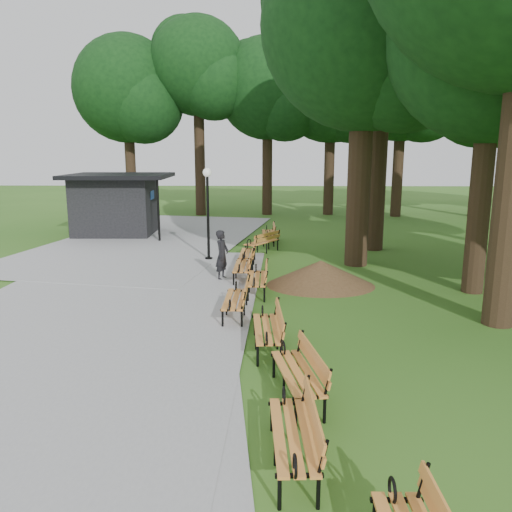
{
  "coord_description": "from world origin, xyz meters",
  "views": [
    {
      "loc": [
        0.34,
        -8.55,
        4.0
      ],
      "look_at": [
        0.03,
        5.24,
        1.1
      ],
      "focal_mm": 35.22,
      "sensor_mm": 36.0,
      "label": 1
    }
  ],
  "objects_px": {
    "bench_2": "(297,373)",
    "lawn_tree_2": "(365,26)",
    "bench_3": "(267,329)",
    "bench_5": "(257,279)",
    "bench_6": "(243,266)",
    "person": "(222,255)",
    "kiosk": "(116,204)",
    "bench_9": "(268,233)",
    "bench_7": "(247,254)",
    "lawn_tree_1": "(495,36)",
    "lawn_tree_4": "(384,30)",
    "lamp_post": "(208,195)",
    "bench_4": "(235,299)",
    "bench_1": "(293,434)",
    "bench_8": "(262,242)",
    "dirt_mound": "(321,273)"
  },
  "relations": [
    {
      "from": "bench_5",
      "to": "bench_8",
      "type": "xyz_separation_m",
      "value": [
        0.08,
        5.8,
        0.0
      ]
    },
    {
      "from": "lawn_tree_4",
      "to": "bench_9",
      "type": "bearing_deg",
      "value": 163.05
    },
    {
      "from": "bench_5",
      "to": "lawn_tree_4",
      "type": "xyz_separation_m",
      "value": [
        4.67,
        6.69,
        8.04
      ]
    },
    {
      "from": "kiosk",
      "to": "bench_1",
      "type": "relative_size",
      "value": 2.46
    },
    {
      "from": "bench_4",
      "to": "dirt_mound",
      "type": "bearing_deg",
      "value": 142.84
    },
    {
      "from": "kiosk",
      "to": "bench_7",
      "type": "bearing_deg",
      "value": -46.66
    },
    {
      "from": "bench_3",
      "to": "lawn_tree_1",
      "type": "height_order",
      "value": "lawn_tree_1"
    },
    {
      "from": "bench_5",
      "to": "lawn_tree_2",
      "type": "bearing_deg",
      "value": 138.0
    },
    {
      "from": "kiosk",
      "to": "lawn_tree_4",
      "type": "height_order",
      "value": "lawn_tree_4"
    },
    {
      "from": "bench_5",
      "to": "bench_9",
      "type": "relative_size",
      "value": 1.0
    },
    {
      "from": "bench_9",
      "to": "lawn_tree_2",
      "type": "height_order",
      "value": "lawn_tree_2"
    },
    {
      "from": "bench_4",
      "to": "lawn_tree_1",
      "type": "bearing_deg",
      "value": 110.97
    },
    {
      "from": "kiosk",
      "to": "lawn_tree_1",
      "type": "distance_m",
      "value": 17.38
    },
    {
      "from": "bench_6",
      "to": "lawn_tree_1",
      "type": "xyz_separation_m",
      "value": [
        6.69,
        -1.24,
        6.5
      ]
    },
    {
      "from": "bench_8",
      "to": "lawn_tree_4",
      "type": "xyz_separation_m",
      "value": [
        4.59,
        0.88,
        8.04
      ]
    },
    {
      "from": "lawn_tree_1",
      "to": "bench_7",
      "type": "bearing_deg",
      "value": 154.1
    },
    {
      "from": "bench_2",
      "to": "lawn_tree_2",
      "type": "height_order",
      "value": "lawn_tree_2"
    },
    {
      "from": "lawn_tree_4",
      "to": "bench_5",
      "type": "bearing_deg",
      "value": -124.92
    },
    {
      "from": "bench_3",
      "to": "lawn_tree_2",
      "type": "relative_size",
      "value": 0.17
    },
    {
      "from": "person",
      "to": "lawn_tree_2",
      "type": "xyz_separation_m",
      "value": [
        4.58,
        2.2,
        7.19
      ]
    },
    {
      "from": "bench_4",
      "to": "bench_5",
      "type": "xyz_separation_m",
      "value": [
        0.49,
        2.04,
        0.0
      ]
    },
    {
      "from": "lawn_tree_1",
      "to": "lawn_tree_2",
      "type": "bearing_deg",
      "value": 128.67
    },
    {
      "from": "bench_5",
      "to": "bench_1",
      "type": "bearing_deg",
      "value": 4.77
    },
    {
      "from": "lamp_post",
      "to": "lawn_tree_2",
      "type": "xyz_separation_m",
      "value": [
        5.34,
        -0.67,
        5.56
      ]
    },
    {
      "from": "bench_6",
      "to": "lawn_tree_2",
      "type": "xyz_separation_m",
      "value": [
        3.93,
        2.21,
        7.53
      ]
    },
    {
      "from": "bench_9",
      "to": "lawn_tree_2",
      "type": "bearing_deg",
      "value": 35.07
    },
    {
      "from": "person",
      "to": "kiosk",
      "type": "height_order",
      "value": "kiosk"
    },
    {
      "from": "bench_9",
      "to": "lawn_tree_2",
      "type": "relative_size",
      "value": 0.17
    },
    {
      "from": "lamp_post",
      "to": "bench_2",
      "type": "height_order",
      "value": "lamp_post"
    },
    {
      "from": "bench_9",
      "to": "lamp_post",
      "type": "bearing_deg",
      "value": -33.47
    },
    {
      "from": "lawn_tree_4",
      "to": "lawn_tree_1",
      "type": "bearing_deg",
      "value": -76.33
    },
    {
      "from": "lamp_post",
      "to": "lawn_tree_4",
      "type": "xyz_separation_m",
      "value": [
        6.56,
        2.22,
        6.07
      ]
    },
    {
      "from": "bench_5",
      "to": "bench_6",
      "type": "distance_m",
      "value": 1.66
    },
    {
      "from": "bench_2",
      "to": "bench_3",
      "type": "distance_m",
      "value": 2.12
    },
    {
      "from": "bench_4",
      "to": "lamp_post",
      "type": "bearing_deg",
      "value": -166.38
    },
    {
      "from": "lamp_post",
      "to": "bench_3",
      "type": "height_order",
      "value": "lamp_post"
    },
    {
      "from": "bench_1",
      "to": "lawn_tree_4",
      "type": "relative_size",
      "value": 0.16
    },
    {
      "from": "bench_1",
      "to": "bench_8",
      "type": "relative_size",
      "value": 1.0
    },
    {
      "from": "bench_7",
      "to": "lawn_tree_1",
      "type": "bearing_deg",
      "value": 65.27
    },
    {
      "from": "bench_8",
      "to": "bench_9",
      "type": "bearing_deg",
      "value": -152.93
    },
    {
      "from": "person",
      "to": "bench_6",
      "type": "distance_m",
      "value": 0.74
    },
    {
      "from": "bench_6",
      "to": "lawn_tree_4",
      "type": "bearing_deg",
      "value": 135.93
    },
    {
      "from": "bench_2",
      "to": "lawn_tree_2",
      "type": "distance_m",
      "value": 12.76
    },
    {
      "from": "bench_7",
      "to": "bench_9",
      "type": "bearing_deg",
      "value": 171.79
    },
    {
      "from": "bench_6",
      "to": "person",
      "type": "bearing_deg",
      "value": -90.0
    },
    {
      "from": "lamp_post",
      "to": "kiosk",
      "type": "bearing_deg",
      "value": 131.98
    },
    {
      "from": "bench_3",
      "to": "bench_5",
      "type": "distance_m",
      "value": 4.1
    },
    {
      "from": "person",
      "to": "lawn_tree_1",
      "type": "relative_size",
      "value": 0.16
    },
    {
      "from": "bench_1",
      "to": "bench_5",
      "type": "distance_m",
      "value": 7.99
    },
    {
      "from": "bench_1",
      "to": "bench_5",
      "type": "height_order",
      "value": "same"
    }
  ]
}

